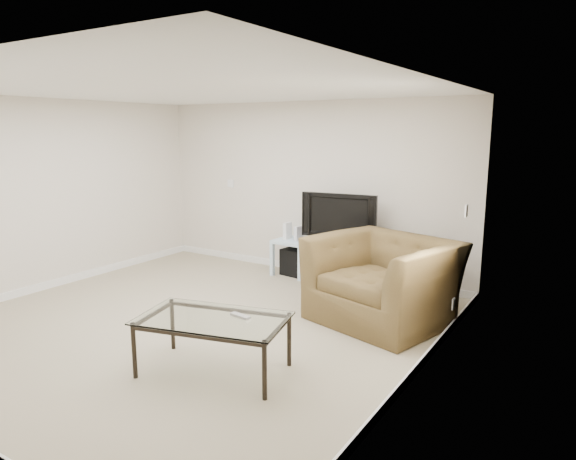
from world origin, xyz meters
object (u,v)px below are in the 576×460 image
Objects in this scene: tv_stand at (341,259)px; television at (341,215)px; side_table at (296,257)px; subwoofer at (298,262)px; coffee_table at (214,345)px; recliner at (383,266)px.

tv_stand is 0.80× the size of television.
side_table is 1.38× the size of subwoofer.
television reaches higher than side_table.
subwoofer is (-0.71, 0.02, -0.14)m from tv_stand.
side_table is (-0.74, 0.03, -0.70)m from television.
tv_stand is 0.62× the size of coffee_table.
side_table is 3.20m from coffee_table.
tv_stand is 1.98× the size of subwoofer.
side_table reaches higher than coffee_table.
tv_stand is 0.74m from side_table.
subwoofer is at bearing 107.82° from coffee_table.
tv_stand is 1.53m from recliner.
television reaches higher than subwoofer.
coffee_table is at bearing -71.49° from side_table.
recliner is at bearing -31.13° from side_table.
subwoofer is at bearing 30.84° from side_table.
subwoofer is 0.28× the size of recliner.
subwoofer is (0.03, 0.02, -0.08)m from side_table.
tv_stand is 0.55× the size of recliner.
coffee_table is (1.02, -3.03, -0.01)m from side_table.
coffee_table is at bearing -96.18° from recliner.
television reaches higher than coffee_table.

